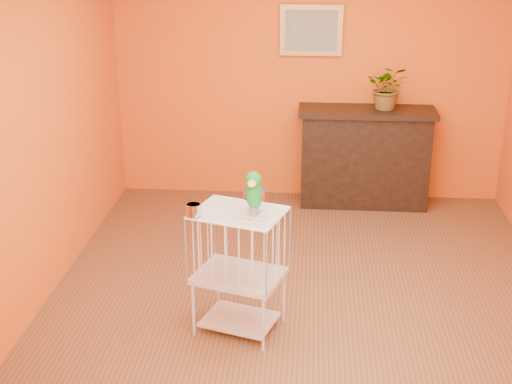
{
  "coord_description": "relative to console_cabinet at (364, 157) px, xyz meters",
  "views": [
    {
      "loc": [
        0.03,
        -4.97,
        2.78
      ],
      "look_at": [
        -0.33,
        -0.53,
        1.07
      ],
      "focal_mm": 50.0,
      "sensor_mm": 36.0,
      "label": 1
    }
  ],
  "objects": [
    {
      "name": "ground",
      "position": [
        -0.58,
        -2.01,
        -0.51
      ],
      "size": [
        4.5,
        4.5,
        0.0
      ],
      "primitive_type": "plane",
      "color": "brown",
      "rests_on": "ground"
    },
    {
      "name": "room_shell",
      "position": [
        -0.58,
        -2.01,
        1.08
      ],
      "size": [
        4.5,
        4.5,
        4.5
      ],
      "color": "#EA5916",
      "rests_on": "ground"
    },
    {
      "name": "console_cabinet",
      "position": [
        0.0,
        0.0,
        0.0
      ],
      "size": [
        1.36,
        0.49,
        1.01
      ],
      "color": "black",
      "rests_on": "ground"
    },
    {
      "name": "potted_plant",
      "position": [
        0.19,
        0.06,
        0.68
      ],
      "size": [
        0.45,
        0.49,
        0.34
      ],
      "primitive_type": "imported",
      "rotation": [
        0.0,
        0.0,
        -0.13
      ],
      "color": "#26722D",
      "rests_on": "console_cabinet"
    },
    {
      "name": "birdcage",
      "position": [
        -1.03,
        -2.53,
        -0.03
      ],
      "size": [
        0.7,
        0.61,
        0.91
      ],
      "rotation": [
        0.0,
        0.0,
        -0.31
      ],
      "color": "beige",
      "rests_on": "ground"
    },
    {
      "name": "feed_cup",
      "position": [
        -1.32,
        -2.61,
        0.45
      ],
      "size": [
        0.11,
        0.11,
        0.08
      ],
      "primitive_type": "cylinder",
      "color": "silver",
      "rests_on": "birdcage"
    },
    {
      "name": "parrot",
      "position": [
        -0.92,
        -2.54,
        0.57
      ],
      "size": [
        0.15,
        0.28,
        0.31
      ],
      "rotation": [
        0.0,
        0.0,
        -0.07
      ],
      "color": "#59544C",
      "rests_on": "birdcage"
    },
    {
      "name": "framed_picture",
      "position": [
        -0.58,
        0.2,
        1.24
      ],
      "size": [
        0.62,
        0.04,
        0.5
      ],
      "color": "#AF803E",
      "rests_on": "room_shell"
    }
  ]
}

